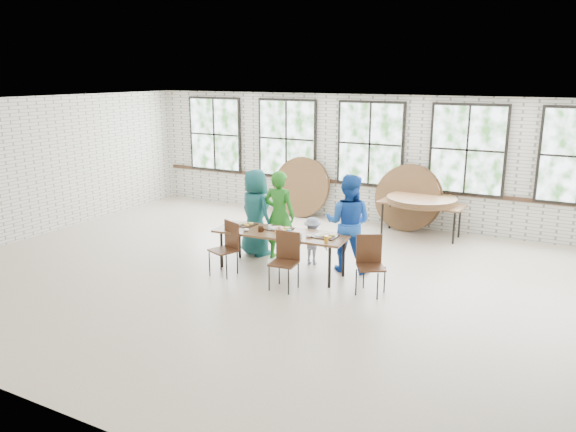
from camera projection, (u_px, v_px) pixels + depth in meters
name	position (u px, v px, depth m)	size (l,w,h in m)	color
room	(370.00, 146.00, 13.04)	(12.00, 12.00, 12.00)	beige
dining_table	(281.00, 235.00, 9.94)	(2.46, 0.99, 0.74)	brown
chair_near_left	(228.00, 244.00, 9.87)	(0.54, 0.53, 0.95)	#452817
chair_near_right	(286.00, 255.00, 9.23)	(0.46, 0.45, 0.95)	#452817
chair_spare	(370.00, 259.00, 9.05)	(0.57, 0.57, 0.95)	#452817
adult_teal	(256.00, 213.00, 10.88)	(0.83, 0.54, 1.69)	#1B6856
adult_green	(279.00, 215.00, 10.63)	(0.63, 0.41, 1.72)	#22741F
toddler	(312.00, 241.00, 10.41)	(0.58, 0.33, 0.90)	#162244
adult_blue	(348.00, 223.00, 9.98)	(0.86, 0.67, 1.76)	blue
storage_table	(421.00, 205.00, 12.16)	(1.83, 0.83, 0.74)	brown
tabletop_clutter	(285.00, 232.00, 9.86)	(2.09, 0.59, 0.11)	black
round_tops_stacked	(422.00, 200.00, 12.13)	(1.50, 1.50, 0.13)	brown
round_tops_leaning	(352.00, 192.00, 13.29)	(4.24, 0.50, 1.49)	brown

